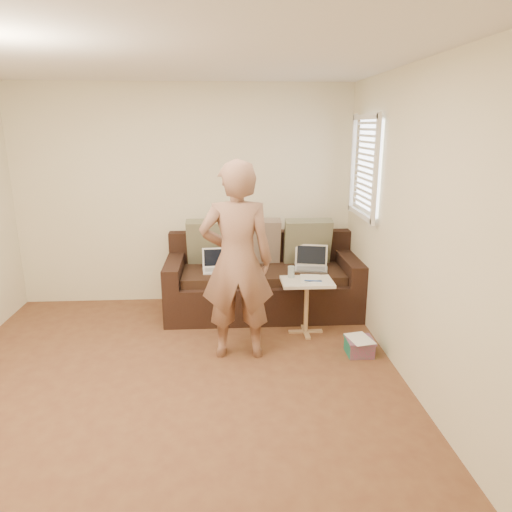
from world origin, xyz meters
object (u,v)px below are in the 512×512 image
object	(u,v)px
laptop_silver	(311,270)
laptop_white	(218,271)
side_table	(306,307)
drinking_glass	(291,272)
striped_box	(359,346)
sofa	(263,277)
person	(237,261)

from	to	relation	value
laptop_silver	laptop_white	distance (m)	1.06
side_table	drinking_glass	distance (m)	0.40
striped_box	side_table	bearing A→B (deg)	129.52
sofa	person	distance (m)	1.22
side_table	striped_box	size ratio (longest dim) A/B	2.24
side_table	drinking_glass	xyz separation A→B (m)	(-0.15, 0.11, 0.35)
striped_box	person	bearing A→B (deg)	176.02
person	side_table	world-z (taller)	person
sofa	drinking_glass	distance (m)	0.61
laptop_white	side_table	size ratio (longest dim) A/B	0.59
sofa	side_table	distance (m)	0.76
person	striped_box	distance (m)	1.44
striped_box	drinking_glass	bearing A→B (deg)	132.41
sofa	laptop_silver	distance (m)	0.56
laptop_silver	drinking_glass	distance (m)	0.53
sofa	striped_box	distance (m)	1.46
person	striped_box	xyz separation A→B (m)	(1.16, -0.08, -0.84)
laptop_silver	sofa	bearing A→B (deg)	-175.75
laptop_white	sofa	bearing A→B (deg)	2.53
laptop_silver	side_table	bearing A→B (deg)	-91.89
side_table	striped_box	world-z (taller)	side_table
laptop_white	person	xyz separation A→B (m)	(0.19, -1.01, 0.40)
sofa	laptop_white	xyz separation A→B (m)	(-0.51, -0.06, 0.10)
sofa	striped_box	size ratio (longest dim) A/B	8.52
sofa	laptop_white	size ratio (longest dim) A/B	6.47
laptop_silver	striped_box	bearing A→B (deg)	-62.36
laptop_silver	drinking_glass	xyz separation A→B (m)	(-0.29, -0.43, 0.12)
person	side_table	distance (m)	1.06
side_table	drinking_glass	bearing A→B (deg)	142.87
sofa	laptop_silver	xyz separation A→B (m)	(0.55, -0.08, 0.10)
drinking_glass	striped_box	size ratio (longest dim) A/B	0.46
sofa	striped_box	world-z (taller)	sofa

